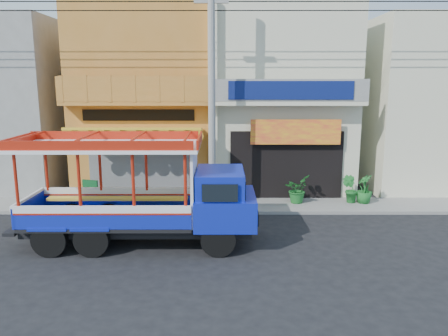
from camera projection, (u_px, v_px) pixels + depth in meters
The scene contains 13 objects.
ground at pixel (242, 244), 13.34m from camera, with size 90.00×90.00×0.00m, color black.
sidewalk at pixel (238, 206), 17.25m from camera, with size 30.00×2.00×0.12m, color slate.
shophouse_left at pixel (151, 98), 20.35m from camera, with size 6.00×7.50×8.24m.
shophouse_right at pixel (279, 98), 20.34m from camera, with size 6.00×6.75×8.24m.
party_pilaster at pixel (213, 104), 17.32m from camera, with size 0.35×0.30×8.00m, color beige.
filler_building_left at pixel (2, 105), 20.46m from camera, with size 6.00×6.00×7.60m, color gray.
filler_building_right at pixel (428, 105), 20.43m from camera, with size 6.00×6.00×7.60m, color beige.
utility_pole at pixel (216, 77), 15.59m from camera, with size 28.00×0.26×9.00m.
songthaew_truck at pixel (155, 193), 13.03m from camera, with size 7.16×2.46×3.34m.
green_sign at pixel (91, 195), 17.02m from camera, with size 0.65×0.46×1.01m.
potted_plant_a at pixel (297, 189), 17.38m from camera, with size 0.98×0.85×1.09m, color #1C6325.
potted_plant_b at pixel (350, 189), 17.41m from camera, with size 0.59×0.48×1.08m, color #1C6325.
potted_plant_c at pixel (364, 189), 17.32m from camera, with size 0.64×0.64×1.14m, color #1C6325.
Camera 1 is at (-0.53, -12.63, 4.90)m, focal length 35.00 mm.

